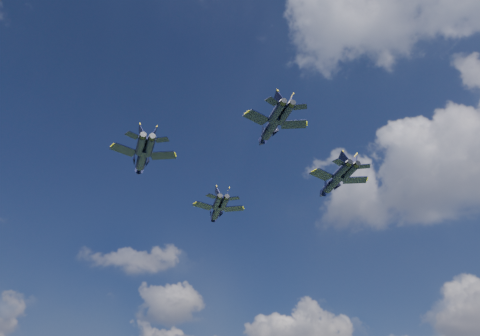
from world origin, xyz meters
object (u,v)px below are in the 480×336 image
(jet_left, at_px, (142,159))
(jet_right, at_px, (333,183))
(jet_slot, at_px, (271,128))
(jet_lead, at_px, (217,211))

(jet_left, distance_m, jet_right, 38.99)
(jet_left, height_order, jet_slot, jet_left)
(jet_right, bearing_deg, jet_slot, -139.46)
(jet_slot, bearing_deg, jet_right, 40.57)
(jet_lead, height_order, jet_right, jet_right)
(jet_lead, xyz_separation_m, jet_right, (25.77, 5.84, 1.33))
(jet_lead, bearing_deg, jet_right, -36.56)
(jet_right, distance_m, jet_slot, 26.48)
(jet_left, bearing_deg, jet_lead, 45.18)
(jet_lead, distance_m, jet_left, 26.48)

